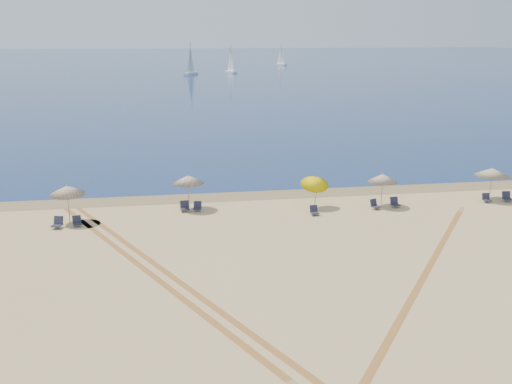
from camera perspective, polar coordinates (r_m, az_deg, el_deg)
ground at (r=21.77m, az=8.91°, el=-17.04°), size 160.00×160.00×0.00m
ocean at (r=242.79m, az=-8.01°, el=12.20°), size 500.00×500.00×0.00m
wet_sand at (r=43.44m, az=-0.85°, el=-0.30°), size 500.00×500.00×0.00m
umbrella_1 at (r=38.48m, az=-17.59°, el=0.18°), size 2.13×2.16×2.45m
umbrella_2 at (r=39.74m, az=-6.49°, el=1.20°), size 2.10×2.10×2.40m
umbrella_3 at (r=39.98m, az=5.66°, el=1.05°), size 1.89×1.96×2.51m
umbrella_4 at (r=41.10m, az=12.00°, el=1.33°), size 2.00×2.00×2.33m
umbrella_5 at (r=44.92m, az=21.61°, el=1.79°), size 2.35×2.35×2.36m
chair_2 at (r=38.12m, az=-18.42°, el=-2.83°), size 0.74×0.81×0.69m
chair_3 at (r=38.15m, az=-16.73°, el=-2.73°), size 0.64×0.71×0.62m
chair_4 at (r=39.80m, az=-6.84°, el=-1.41°), size 0.59×0.69×0.68m
chair_5 at (r=39.79m, az=-5.61°, el=-1.41°), size 0.61×0.68×0.62m
chair_6 at (r=38.92m, az=5.58°, el=-1.80°), size 0.54×0.62×0.62m
chair_7 at (r=40.83m, az=11.28°, el=-1.19°), size 0.75×0.79×0.65m
chair_8 at (r=41.58m, az=13.12°, el=-1.00°), size 0.59×0.68×0.66m
chair_9 at (r=44.61m, az=21.15°, el=-0.57°), size 0.56×0.64×0.62m
chair_10 at (r=45.36m, az=22.85°, el=-0.45°), size 0.63×0.72×0.69m
sailboat_0 at (r=216.94m, az=2.39°, el=12.60°), size 3.55×4.97×7.43m
sailboat_2 at (r=169.19m, az=-6.26°, el=11.98°), size 4.26×5.96×8.91m
sailboat_3 at (r=176.12m, az=-2.43°, el=12.07°), size 3.06×5.42×7.87m
tire_tracks at (r=29.94m, az=-2.34°, el=-7.55°), size 52.01×44.59×0.00m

